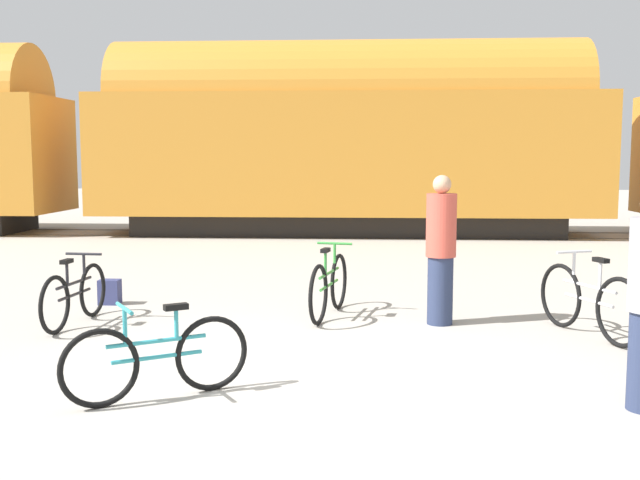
% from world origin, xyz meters
% --- Properties ---
extents(ground_plane, '(80.00, 80.00, 0.00)m').
position_xyz_m(ground_plane, '(0.00, 0.00, 0.00)').
color(ground_plane, '#A8A399').
extents(freight_train, '(41.13, 2.90, 4.96)m').
position_xyz_m(freight_train, '(-0.00, 12.79, 2.59)').
color(freight_train, black).
rests_on(freight_train, ground_plane).
extents(rail_near, '(53.13, 0.07, 0.01)m').
position_xyz_m(rail_near, '(0.00, 12.07, 0.01)').
color(rail_near, '#4C4238').
rests_on(rail_near, ground_plane).
extents(rail_far, '(53.13, 0.07, 0.01)m').
position_xyz_m(rail_far, '(0.00, 13.50, 0.01)').
color(rail_far, '#4C4238').
rests_on(rail_far, ground_plane).
extents(bicycle_black, '(0.46, 1.64, 0.84)m').
position_xyz_m(bicycle_black, '(-2.98, 2.00, 0.36)').
color(bicycle_black, black).
rests_on(bicycle_black, ground_plane).
extents(bicycle_silver, '(0.69, 1.68, 0.94)m').
position_xyz_m(bicycle_silver, '(2.99, 1.78, 0.40)').
color(bicycle_silver, black).
rests_on(bicycle_silver, ground_plane).
extents(bicycle_green, '(0.49, 1.71, 0.92)m').
position_xyz_m(bicycle_green, '(0.04, 2.66, 0.39)').
color(bicycle_green, black).
rests_on(bicycle_green, ground_plane).
extents(bicycle_teal, '(1.39, 0.90, 0.81)m').
position_xyz_m(bicycle_teal, '(-1.23, -0.66, 0.35)').
color(bicycle_teal, black).
rests_on(bicycle_teal, ground_plane).
extents(person_in_red, '(0.36, 0.36, 1.80)m').
position_xyz_m(person_in_red, '(1.39, 2.31, 0.90)').
color(person_in_red, '#283351').
rests_on(person_in_red, ground_plane).
extents(backpack, '(0.28, 0.20, 0.34)m').
position_xyz_m(backpack, '(-3.00, 3.27, 0.17)').
color(backpack, navy).
rests_on(backpack, ground_plane).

